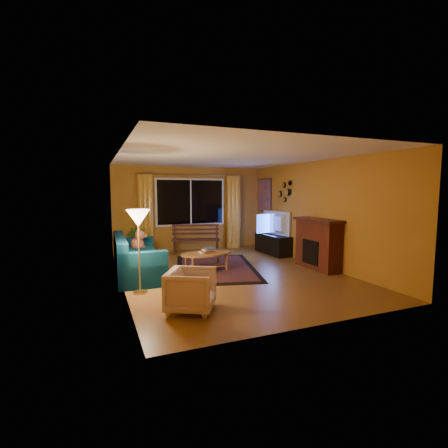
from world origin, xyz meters
name	(u,v)px	position (x,y,z in m)	size (l,w,h in m)	color
floor	(229,273)	(0.00, 0.00, -0.01)	(4.50, 6.00, 0.02)	brown
ceiling	(229,157)	(0.00, 0.00, 2.51)	(4.50, 6.00, 0.02)	white
wall_back	(190,209)	(0.00, 3.01, 1.25)	(4.50, 0.02, 2.50)	#BF822C
wall_left	(119,220)	(-2.26, 0.00, 1.25)	(0.02, 6.00, 2.50)	#BF822C
wall_right	(315,213)	(2.26, 0.00, 1.25)	(0.02, 6.00, 2.50)	#BF822C
window	(191,202)	(0.00, 2.94, 1.45)	(2.00, 0.02, 1.30)	black
curtain_rod	(191,175)	(0.00, 2.90, 2.25)	(0.03, 0.03, 3.20)	#BF8C3F
curtain_left	(145,215)	(-1.35, 2.88, 1.12)	(0.36, 0.36, 2.24)	gold
curtain_right	(233,212)	(1.35, 2.88, 1.12)	(0.36, 0.36, 2.24)	gold
bench	(196,247)	(-0.03, 2.36, 0.20)	(1.36, 0.40, 0.41)	#3A1A17
potted_plant	(136,242)	(-1.67, 2.57, 0.40)	(0.45, 0.45, 0.80)	#235B1E
sofa	(138,256)	(-1.87, 0.53, 0.43)	(0.90, 2.11, 0.85)	#062A42
dog	(137,240)	(-1.82, 1.00, 0.69)	(0.35, 0.49, 0.53)	#A05C48
armchair	(191,288)	(-1.40, -1.85, 0.35)	(0.68, 0.63, 0.70)	beige
floor_lamp	(139,252)	(-2.00, -0.70, 0.74)	(0.25, 0.25, 1.48)	#BF8C3F
rug	(215,268)	(-0.12, 0.54, 0.01)	(1.79, 2.83, 0.02)	#642103
coffee_table	(206,262)	(-0.42, 0.31, 0.21)	(1.16, 1.16, 0.42)	#A16A3A
tv_console	(273,244)	(2.00, 1.53, 0.27)	(0.44, 1.32, 0.55)	black
television	(273,223)	(2.00, 1.53, 0.88)	(1.15, 0.15, 0.66)	black
fireplace	(318,245)	(2.05, -0.40, 0.55)	(0.40, 1.20, 1.10)	maroon
mirror_cluster	(285,190)	(2.21, 1.30, 1.80)	(0.06, 0.60, 0.56)	black
painting	(264,195)	(2.22, 2.45, 1.65)	(0.04, 0.76, 0.96)	#D4642E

